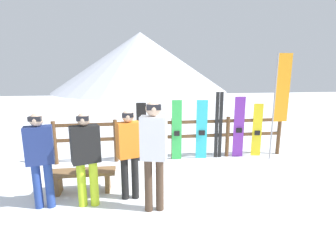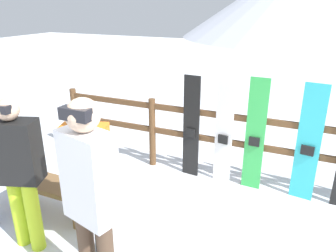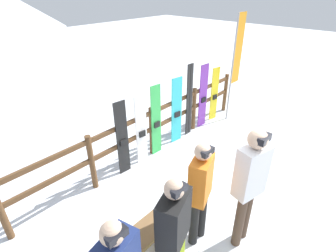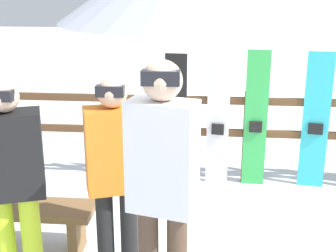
% 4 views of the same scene
% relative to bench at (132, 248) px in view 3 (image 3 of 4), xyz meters
% --- Properties ---
extents(ground_plane, '(40.00, 40.00, 0.00)m').
position_rel_bench_xyz_m(ground_plane, '(1.97, -0.52, -0.31)').
color(ground_plane, white).
extents(fence, '(5.89, 0.10, 1.06)m').
position_rel_bench_xyz_m(fence, '(1.97, 1.63, 0.33)').
color(fence, brown).
rests_on(fence, ground).
extents(bench, '(1.20, 0.36, 0.42)m').
position_rel_bench_xyz_m(bench, '(0.00, 0.00, 0.00)').
color(bench, brown).
rests_on(bench, ground).
extents(person_white, '(0.45, 0.32, 1.81)m').
position_rel_bench_xyz_m(person_white, '(1.27, -0.84, 0.76)').
color(person_white, '#4C3828').
rests_on(person_white, ground).
extents(person_black, '(0.50, 0.38, 1.60)m').
position_rel_bench_xyz_m(person_black, '(0.18, -0.53, 0.61)').
color(person_black, '#B7D826').
rests_on(person_black, ground).
extents(person_orange, '(0.45, 0.34, 1.61)m').
position_rel_bench_xyz_m(person_orange, '(0.88, -0.37, 0.63)').
color(person_orange, black).
rests_on(person_orange, ground).
extents(snowboard_black_stripe, '(0.24, 0.07, 1.48)m').
position_rel_bench_xyz_m(snowboard_black_stripe, '(1.17, 1.57, 0.43)').
color(snowboard_black_stripe, black).
rests_on(snowboard_black_stripe, ground).
extents(snowboard_white, '(0.25, 0.08, 1.44)m').
position_rel_bench_xyz_m(snowboard_white, '(1.64, 1.57, 0.41)').
color(snowboard_white, white).
rests_on(snowboard_white, ground).
extents(snowboard_green, '(0.25, 0.06, 1.53)m').
position_rel_bench_xyz_m(snowboard_green, '(2.05, 1.57, 0.45)').
color(snowboard_green, green).
rests_on(snowboard_green, ground).
extents(snowboard_cyan, '(0.28, 0.08, 1.52)m').
position_rel_bench_xyz_m(snowboard_cyan, '(2.70, 1.57, 0.45)').
color(snowboard_cyan, '#2DBFCC').
rests_on(snowboard_cyan, ground).
extents(ski_pair_black, '(0.19, 0.02, 1.72)m').
position_rel_bench_xyz_m(ski_pair_black, '(3.14, 1.58, 0.55)').
color(ski_pair_black, black).
rests_on(ski_pair_black, ground).
extents(snowboard_purple, '(0.27, 0.07, 1.59)m').
position_rel_bench_xyz_m(snowboard_purple, '(3.69, 1.57, 0.48)').
color(snowboard_purple, purple).
rests_on(snowboard_purple, ground).
extents(snowboard_yellow, '(0.24, 0.09, 1.40)m').
position_rel_bench_xyz_m(snowboard_yellow, '(4.20, 1.57, 0.39)').
color(snowboard_yellow, yellow).
rests_on(snowboard_yellow, ground).
extents(rental_flag, '(0.40, 0.04, 2.65)m').
position_rel_bench_xyz_m(rental_flag, '(4.58, 1.29, 1.32)').
color(rental_flag, '#99999E').
rests_on(rental_flag, ground).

